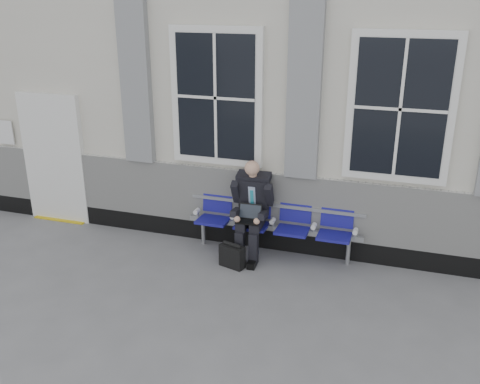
% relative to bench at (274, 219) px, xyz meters
% --- Properties ---
extents(ground, '(70.00, 70.00, 0.00)m').
position_rel_bench_xyz_m(ground, '(1.25, -1.32, -0.55)').
color(ground, slate).
rests_on(ground, ground).
extents(station_building, '(14.40, 4.40, 4.49)m').
position_rel_bench_xyz_m(station_building, '(1.23, 2.15, 1.67)').
color(station_building, beige).
rests_on(station_building, ground).
extents(bench, '(2.60, 0.47, 0.91)m').
position_rel_bench_xyz_m(bench, '(0.00, 0.00, 0.00)').
color(bench, '#9EA0A3').
rests_on(bench, ground).
extents(businessman, '(0.60, 0.80, 1.45)m').
position_rel_bench_xyz_m(businessman, '(-0.30, -0.14, 0.23)').
color(businessman, black).
rests_on(businessman, ground).
extents(briefcase, '(0.39, 0.25, 0.37)m').
position_rel_bench_xyz_m(briefcase, '(-0.45, -0.59, -0.38)').
color(briefcase, black).
rests_on(briefcase, ground).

